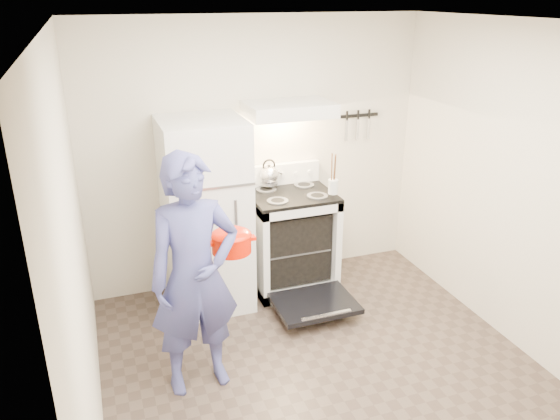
{
  "coord_description": "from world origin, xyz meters",
  "views": [
    {
      "loc": [
        -1.45,
        -2.92,
        2.66
      ],
      "look_at": [
        -0.05,
        1.0,
        1.0
      ],
      "focal_mm": 35.0,
      "sensor_mm": 36.0,
      "label": 1
    }
  ],
  "objects_px": {
    "refrigerator": "(206,215)",
    "dutch_oven": "(231,243)",
    "person": "(195,277)",
    "stove_body": "(291,242)",
    "tea_kettle": "(269,174)"
  },
  "relations": [
    {
      "from": "stove_body",
      "to": "dutch_oven",
      "type": "distance_m",
      "value": 1.31
    },
    {
      "from": "refrigerator",
      "to": "dutch_oven",
      "type": "relative_size",
      "value": 4.73
    },
    {
      "from": "tea_kettle",
      "to": "dutch_oven",
      "type": "xyz_separation_m",
      "value": [
        -0.67,
        -1.12,
        -0.12
      ]
    },
    {
      "from": "dutch_oven",
      "to": "tea_kettle",
      "type": "bearing_deg",
      "value": 59.36
    },
    {
      "from": "stove_body",
      "to": "person",
      "type": "relative_size",
      "value": 0.53
    },
    {
      "from": "refrigerator",
      "to": "tea_kettle",
      "type": "distance_m",
      "value": 0.75
    },
    {
      "from": "tea_kettle",
      "to": "dutch_oven",
      "type": "height_order",
      "value": "tea_kettle"
    },
    {
      "from": "refrigerator",
      "to": "dutch_oven",
      "type": "height_order",
      "value": "refrigerator"
    },
    {
      "from": "dutch_oven",
      "to": "person",
      "type": "bearing_deg",
      "value": -145.35
    },
    {
      "from": "tea_kettle",
      "to": "person",
      "type": "distance_m",
      "value": 1.68
    },
    {
      "from": "stove_body",
      "to": "tea_kettle",
      "type": "distance_m",
      "value": 0.68
    },
    {
      "from": "tea_kettle",
      "to": "dutch_oven",
      "type": "relative_size",
      "value": 0.76
    },
    {
      "from": "person",
      "to": "dutch_oven",
      "type": "height_order",
      "value": "person"
    },
    {
      "from": "stove_body",
      "to": "person",
      "type": "height_order",
      "value": "person"
    },
    {
      "from": "stove_body",
      "to": "tea_kettle",
      "type": "bearing_deg",
      "value": 122.74
    }
  ]
}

